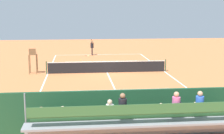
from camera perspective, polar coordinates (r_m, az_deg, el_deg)
name	(u,v)px	position (r m, az deg, el deg)	size (l,w,h in m)	color
ground_plane	(107,73)	(28.47, -0.85, -0.96)	(60.00, 60.00, 0.00)	#D17542
court_line_markings	(107,72)	(28.50, -0.85, -0.94)	(10.10, 22.20, 0.01)	white
tennis_net	(107,67)	(28.37, -0.85, 0.04)	(10.30, 0.10, 1.07)	black
backdrop_wall	(136,112)	(14.75, 4.12, -7.64)	(18.00, 0.16, 2.00)	#1E4C2D
bleacher_stand	(143,123)	(13.52, 5.28, -9.52)	(9.06, 2.40, 2.48)	gray
umpire_chair	(33,58)	(28.53, -13.39, 1.47)	(0.67, 0.67, 2.14)	brown
courtside_bench	(178,114)	(16.05, 11.24, -7.97)	(1.80, 0.40, 0.93)	#33383D
equipment_bag	(147,124)	(15.69, 6.03, -9.72)	(0.90, 0.36, 0.36)	black
tennis_player	(92,46)	(38.75, -3.43, 3.53)	(0.38, 0.54, 1.93)	black
tennis_racket	(88,56)	(38.33, -4.13, 1.94)	(0.56, 0.30, 0.03)	black
tennis_ball_near	(81,59)	(35.55, -5.37, 1.30)	(0.07, 0.07, 0.07)	#CCDB33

